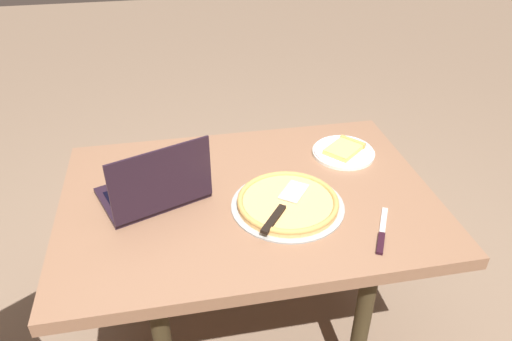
{
  "coord_description": "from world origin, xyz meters",
  "views": [
    {
      "loc": [
        -0.23,
        -1.34,
        1.74
      ],
      "look_at": [
        0.03,
        0.02,
        0.82
      ],
      "focal_mm": 33.46,
      "sensor_mm": 36.0,
      "label": 1
    }
  ],
  "objects_px": {
    "pizza_tray": "(288,202)",
    "table_knife": "(382,234)",
    "laptop": "(155,189)",
    "dining_table": "(248,212)",
    "pizza_plate": "(344,151)"
  },
  "relations": [
    {
      "from": "pizza_plate",
      "to": "table_knife",
      "type": "distance_m",
      "value": 0.49
    },
    {
      "from": "dining_table",
      "to": "table_knife",
      "type": "xyz_separation_m",
      "value": [
        0.37,
        -0.3,
        0.08
      ]
    },
    {
      "from": "laptop",
      "to": "pizza_tray",
      "type": "relative_size",
      "value": 1.06
    },
    {
      "from": "pizza_plate",
      "to": "table_knife",
      "type": "relative_size",
      "value": 1.15
    },
    {
      "from": "pizza_plate",
      "to": "dining_table",
      "type": "bearing_deg",
      "value": -155.06
    },
    {
      "from": "dining_table",
      "to": "pizza_tray",
      "type": "bearing_deg",
      "value": -37.97
    },
    {
      "from": "laptop",
      "to": "pizza_plate",
      "type": "distance_m",
      "value": 0.76
    },
    {
      "from": "laptop",
      "to": "pizza_plate",
      "type": "xyz_separation_m",
      "value": [
        0.74,
        0.17,
        -0.04
      ]
    },
    {
      "from": "pizza_tray",
      "to": "table_knife",
      "type": "xyz_separation_m",
      "value": [
        0.25,
        -0.2,
        -0.01
      ]
    },
    {
      "from": "dining_table",
      "to": "pizza_tray",
      "type": "distance_m",
      "value": 0.18
    },
    {
      "from": "laptop",
      "to": "dining_table",
      "type": "bearing_deg",
      "value": -4.43
    },
    {
      "from": "dining_table",
      "to": "pizza_tray",
      "type": "height_order",
      "value": "pizza_tray"
    },
    {
      "from": "laptop",
      "to": "table_knife",
      "type": "xyz_separation_m",
      "value": [
        0.69,
        -0.32,
        -0.05
      ]
    },
    {
      "from": "laptop",
      "to": "pizza_tray",
      "type": "distance_m",
      "value": 0.45
    },
    {
      "from": "dining_table",
      "to": "laptop",
      "type": "bearing_deg",
      "value": 175.57
    }
  ]
}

